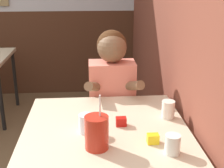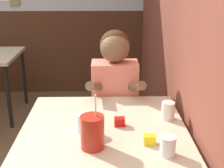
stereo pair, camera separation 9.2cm
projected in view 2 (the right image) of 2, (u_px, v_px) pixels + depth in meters
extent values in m
cube|color=#472819|center=(40.00, 53.00, 4.18)|extent=(5.73, 0.06, 1.10)
cube|color=beige|center=(104.00, 130.00, 1.79)|extent=(0.94, 0.93, 0.04)
cylinder|color=black|center=(47.00, 147.00, 2.30)|extent=(0.04, 0.04, 0.69)
cylinder|color=black|center=(162.00, 145.00, 2.32)|extent=(0.04, 0.04, 0.69)
cylinder|color=black|center=(9.00, 97.00, 3.22)|extent=(0.04, 0.04, 0.69)
cylinder|color=black|center=(24.00, 77.00, 3.84)|extent=(0.04, 0.04, 0.69)
cube|color=#EA7F6B|center=(115.00, 148.00, 2.51)|extent=(0.31, 0.20, 0.46)
cube|color=#EA7F6B|center=(115.00, 93.00, 2.35)|extent=(0.34, 0.20, 0.49)
sphere|color=#472814|center=(115.00, 45.00, 2.25)|extent=(0.22, 0.22, 0.22)
sphere|color=brown|center=(115.00, 48.00, 2.23)|extent=(0.21, 0.21, 0.21)
cylinder|color=brown|center=(96.00, 86.00, 2.18)|extent=(0.14, 0.27, 0.15)
cylinder|color=brown|center=(135.00, 86.00, 2.18)|extent=(0.14, 0.27, 0.15)
cylinder|color=#B22819|center=(92.00, 132.00, 1.54)|extent=(0.12, 0.12, 0.17)
cylinder|color=white|center=(96.00, 107.00, 1.50)|extent=(0.01, 0.04, 0.14)
cylinder|color=silver|center=(84.00, 123.00, 1.71)|extent=(0.08, 0.08, 0.11)
cylinder|color=silver|center=(168.00, 146.00, 1.49)|extent=(0.08, 0.08, 0.10)
cylinder|color=silver|center=(168.00, 111.00, 1.86)|extent=(0.08, 0.08, 0.11)
cube|color=#B7140F|center=(120.00, 122.00, 1.79)|extent=(0.06, 0.04, 0.05)
cube|color=yellow|center=(149.00, 140.00, 1.59)|extent=(0.06, 0.04, 0.05)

